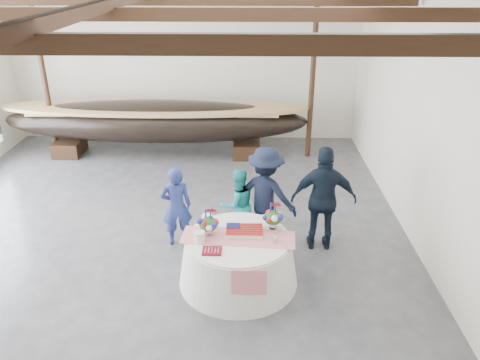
{
  "coord_description": "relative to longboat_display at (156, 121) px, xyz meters",
  "views": [
    {
      "loc": [
        1.87,
        -7.56,
        4.88
      ],
      "look_at": [
        1.71,
        0.28,
        1.22
      ],
      "focal_mm": 35.0,
      "sensor_mm": 36.0,
      "label": 1
    }
  ],
  "objects": [
    {
      "name": "floor",
      "position": [
        0.66,
        -4.53,
        -0.99
      ],
      "size": [
        10.0,
        12.0,
        0.01
      ],
      "primitive_type": "cube",
      "color": "#3D3D42",
      "rests_on": "ground"
    },
    {
      "name": "guest_woman_blue",
      "position": [
        1.2,
        -4.49,
        -0.2
      ],
      "size": [
        0.64,
        0.5,
        1.57
      ],
      "primitive_type": "imported",
      "rotation": [
        0.0,
        0.0,
        3.38
      ],
      "color": "navy",
      "rests_on": "ground"
    },
    {
      "name": "longboat_display",
      "position": [
        0.0,
        0.0,
        0.0
      ],
      "size": [
        8.23,
        1.65,
        1.54
      ],
      "color": "black",
      "rests_on": "ground"
    },
    {
      "name": "banquet_table",
      "position": [
        2.38,
        -5.65,
        -0.56
      ],
      "size": [
        1.98,
        1.98,
        0.85
      ],
      "color": "silver",
      "rests_on": "ground"
    },
    {
      "name": "wall_back",
      "position": [
        0.66,
        1.47,
        1.26
      ],
      "size": [
        10.0,
        0.02,
        4.5
      ],
      "primitive_type": "cube",
      "color": "silver",
      "rests_on": "ground"
    },
    {
      "name": "wall_right",
      "position": [
        5.66,
        -4.53,
        1.26
      ],
      "size": [
        0.02,
        12.0,
        4.5
      ],
      "primitive_type": "cube",
      "color": "silver",
      "rests_on": "ground"
    },
    {
      "name": "guest_man_right",
      "position": [
        3.89,
        -4.58,
        0.02
      ],
      "size": [
        1.19,
        0.54,
        2.01
      ],
      "primitive_type": "imported",
      "rotation": [
        0.0,
        0.0,
        3.1
      ],
      "color": "black",
      "rests_on": "ground"
    },
    {
      "name": "tabletop_items",
      "position": [
        2.35,
        -5.51,
        0.01
      ],
      "size": [
        1.87,
        0.99,
        0.4
      ],
      "color": "red",
      "rests_on": "banquet_table"
    },
    {
      "name": "pavilion_structure",
      "position": [
        0.66,
        -3.75,
        3.02
      ],
      "size": [
        9.8,
        11.76,
        4.5
      ],
      "color": "black",
      "rests_on": "ground"
    },
    {
      "name": "guest_woman_teal",
      "position": [
        2.34,
        -4.28,
        -0.27
      ],
      "size": [
        0.86,
        0.78,
        1.44
      ],
      "primitive_type": "imported",
      "rotation": [
        0.0,
        0.0,
        3.55
      ],
      "color": "teal",
      "rests_on": "ground"
    },
    {
      "name": "guest_man_left",
      "position": [
        2.85,
        -4.29,
        -0.05
      ],
      "size": [
        1.39,
        1.11,
        1.88
      ],
      "primitive_type": "imported",
      "rotation": [
        0.0,
        0.0,
        2.74
      ],
      "color": "black",
      "rests_on": "ground"
    }
  ]
}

